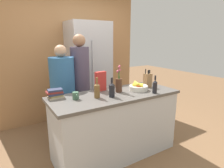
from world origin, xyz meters
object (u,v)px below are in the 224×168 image
knife_block (148,80)px  bottle_oil (155,86)px  fruit_bowl (139,87)px  refrigerator (89,72)px  coffee_mug (76,96)px  cereal_box (101,81)px  book_stack (55,94)px  person_in_blue (81,80)px  bottle_vinegar (112,89)px  person_at_sink (63,90)px  bottle_wine (97,90)px  flower_vase (119,84)px

knife_block → bottle_oil: bearing=-115.9°
fruit_bowl → bottle_oil: 0.26m
refrigerator → coffee_mug: 1.54m
refrigerator → cereal_box: 1.18m
knife_block → book_stack: knife_block is taller
cereal_box → book_stack: cereal_box is taller
coffee_mug → bottle_oil: bearing=-17.0°
knife_block → book_stack: bearing=172.4°
refrigerator → person_in_blue: refrigerator is taller
coffee_mug → bottle_vinegar: size_ratio=0.46×
bottle_vinegar → book_stack: bearing=152.4°
knife_block → refrigerator: bearing=106.6°
fruit_bowl → person_at_sink: bearing=139.9°
knife_block → bottle_vinegar: bearing=-168.7°
refrigerator → knife_block: (0.39, -1.32, 0.04)m
knife_block → bottle_vinegar: size_ratio=1.11×
bottle_vinegar → knife_block: bearing=11.3°
person_in_blue → person_at_sink: bearing=-174.1°
book_stack → bottle_oil: 1.34m
bottle_wine → fruit_bowl: bearing=0.4°
person_at_sink → cereal_box: bearing=-58.5°
flower_vase → person_at_sink: (-0.60, 0.68, -0.17)m
refrigerator → knife_block: 1.38m
coffee_mug → person_at_sink: (0.05, 0.68, -0.09)m
knife_block → flower_vase: 0.54m
coffee_mug → bottle_vinegar: (0.44, -0.15, 0.05)m
book_stack → bottle_oil: size_ratio=0.86×
person_in_blue → refrigerator: bearing=50.5°
cereal_box → person_in_blue: 0.56m
person_at_sink → person_in_blue: bearing=1.2°
fruit_bowl → person_at_sink: 1.18m
cereal_box → bottle_vinegar: bearing=-92.9°
fruit_bowl → cereal_box: (-0.49, 0.27, 0.09)m
cereal_box → knife_block: bearing=-14.5°
cereal_box → person_at_sink: bearing=129.9°
refrigerator → bottle_oil: size_ratio=7.90×
fruit_bowl → person_at_sink: (-0.90, 0.76, -0.09)m
knife_block → bottle_vinegar: (-0.75, -0.15, -0.01)m
bottle_wine → book_stack: bearing=149.8°
bottle_oil → book_stack: bearing=157.9°
flower_vase → coffee_mug: 0.65m
cereal_box → person_at_sink: person_at_sink is taller
flower_vase → coffee_mug: flower_vase is taller
refrigerator → flower_vase: 1.33m
flower_vase → knife_block: bearing=0.2°
fruit_bowl → refrigerator: bearing=96.1°
refrigerator → person_at_sink: bearing=-139.4°
flower_vase → person_at_sink: size_ratio=0.24×
knife_block → person_in_blue: (-0.82, 0.73, -0.04)m
fruit_bowl → person_at_sink: person_at_sink is taller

